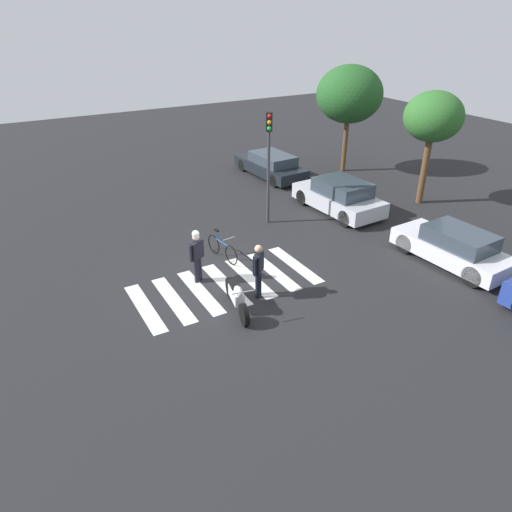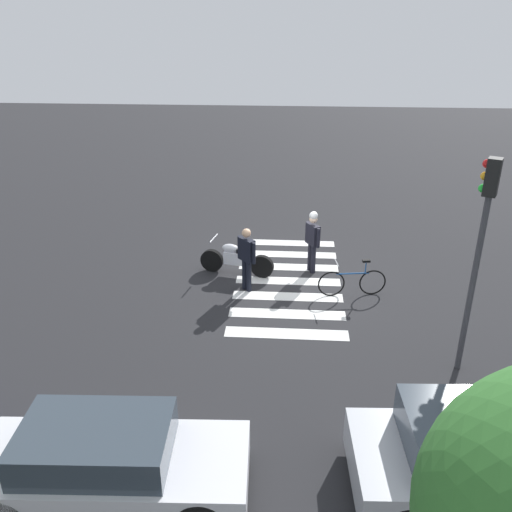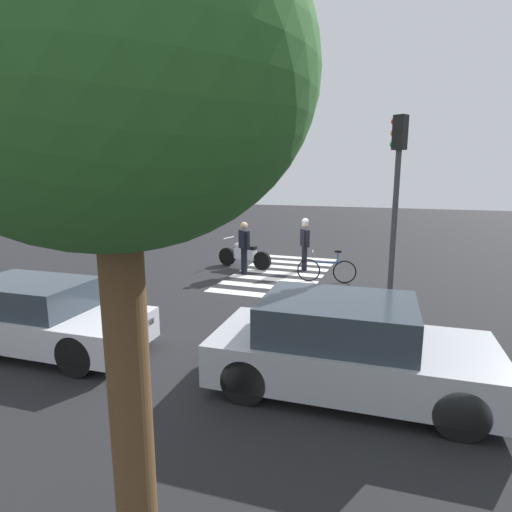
# 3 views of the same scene
# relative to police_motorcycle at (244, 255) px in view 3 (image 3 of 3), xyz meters

# --- Properties ---
(ground_plane) EXTENTS (60.00, 60.00, 0.00)m
(ground_plane) POSITION_rel_police_motorcycle_xyz_m (-1.46, 0.36, -0.46)
(ground_plane) COLOR #232326
(police_motorcycle) EXTENTS (2.13, 0.73, 1.05)m
(police_motorcycle) POSITION_rel_police_motorcycle_xyz_m (0.00, 0.00, 0.00)
(police_motorcycle) COLOR black
(police_motorcycle) RESTS_ON ground_plane
(leaning_bicycle) EXTENTS (1.80, 0.46, 1.02)m
(leaning_bicycle) POSITION_rel_police_motorcycle_xyz_m (-3.14, 1.06, -0.07)
(leaning_bicycle) COLOR black
(leaning_bicycle) RESTS_ON ground_plane
(officer_on_foot) EXTENTS (0.50, 0.53, 1.76)m
(officer_on_foot) POSITION_rel_police_motorcycle_xyz_m (-0.36, 0.94, 0.55)
(officer_on_foot) COLOR black
(officer_on_foot) RESTS_ON ground_plane
(officer_by_motorcycle) EXTENTS (0.41, 0.61, 1.82)m
(officer_by_motorcycle) POSITION_rel_police_motorcycle_xyz_m (-2.11, -0.31, 0.60)
(officer_by_motorcycle) COLOR black
(officer_by_motorcycle) RESTS_ON ground_plane
(crosswalk_stripes) EXTENTS (2.89, 5.85, 0.01)m
(crosswalk_stripes) POSITION_rel_police_motorcycle_xyz_m (-1.46, 0.36, -0.46)
(crosswalk_stripes) COLOR silver
(crosswalk_stripes) RESTS_ON ground_plane
(car_silver_sedan) EXTENTS (4.29, 2.08, 1.44)m
(car_silver_sedan) POSITION_rel_police_motorcycle_xyz_m (-4.57, 7.43, 0.22)
(car_silver_sedan) COLOR black
(car_silver_sedan) RESTS_ON ground_plane
(car_white_van) EXTENTS (4.18, 1.84, 1.32)m
(car_white_van) POSITION_rel_police_motorcycle_xyz_m (1.17, 7.84, 0.17)
(car_white_van) COLOR black
(car_white_van) RESTS_ON ground_plane
(traffic_light_pole) EXTENTS (0.36, 0.32, 4.49)m
(traffic_light_pole) POSITION_rel_police_motorcycle_xyz_m (-5.07, 4.11, 2.54)
(traffic_light_pole) COLOR #38383D
(traffic_light_pole) RESTS_ON ground_plane
(street_tree_mid) EXTENTS (2.49, 2.49, 4.94)m
(street_tree_mid) POSITION_rel_police_motorcycle_xyz_m (-3.56, 11.34, 3.37)
(street_tree_mid) COLOR brown
(street_tree_mid) RESTS_ON ground_plane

